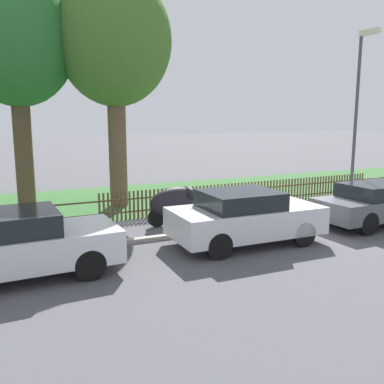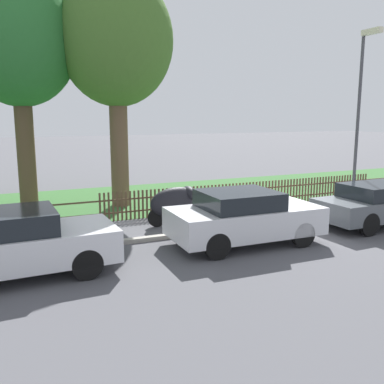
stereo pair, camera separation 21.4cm
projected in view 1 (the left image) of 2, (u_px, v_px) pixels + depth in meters
name	position (u px, v px, depth m)	size (l,w,h in m)	color
ground_plane	(294.00, 223.00, 13.57)	(120.00, 120.00, 0.00)	#4C4C51
kerb_stone	(293.00, 221.00, 13.65)	(43.72, 0.20, 0.12)	#9E998E
grass_strip	(209.00, 192.00, 18.91)	(43.72, 6.68, 0.01)	#33602D
park_fence	(250.00, 195.00, 15.86)	(43.72, 0.05, 0.96)	brown
parked_car_black_saloon	(18.00, 244.00, 8.93)	(4.11, 1.94, 1.44)	silver
parked_car_navy_estate	(245.00, 216.00, 11.31)	(4.03, 1.93, 1.44)	silver
parked_car_red_compact	(380.00, 202.00, 13.36)	(4.47, 1.81, 1.32)	#51565B
covered_motorcycle	(178.00, 202.00, 13.34)	(1.90, 0.77, 1.18)	black
tree_behind_motorcycle	(16.00, 41.00, 14.56)	(3.99, 3.99, 8.24)	brown
tree_mid_park	(114.00, 42.00, 15.16)	(4.08, 4.08, 8.37)	brown
street_lamp	(359.00, 102.00, 14.72)	(0.20, 0.79, 6.18)	#47474C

